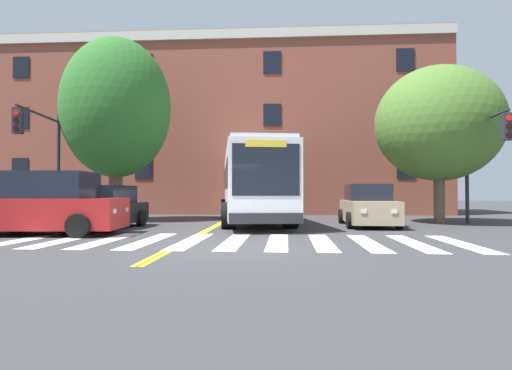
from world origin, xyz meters
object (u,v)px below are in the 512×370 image
street_tree_curbside_small (116,108)px  car_red_cross_street (44,205)px  car_white_behind_bus (252,197)px  city_bus (252,183)px  traffic_light_far_corner (43,144)px  street_tree_curbside_large (439,124)px  car_black_near_lane (106,209)px  car_tan_far_lane (368,207)px  traffic_light_near_corner (483,147)px

street_tree_curbside_small → car_red_cross_street: bearing=-86.9°
car_white_behind_bus → city_bus: bearing=-85.8°
traffic_light_far_corner → street_tree_curbside_large: 17.88m
traffic_light_far_corner → street_tree_curbside_small: street_tree_curbside_small is taller
car_black_near_lane → car_red_cross_street: bearing=-114.3°
city_bus → street_tree_curbside_large: size_ratio=1.68×
street_tree_curbside_small → car_black_near_lane: bearing=-71.7°
city_bus → street_tree_curbside_large: (8.68, -0.43, 2.73)m
city_bus → car_black_near_lane: bearing=-143.6°
city_bus → street_tree_curbside_small: (-6.89, 0.25, 3.81)m
city_bus → car_white_behind_bus: (-0.78, 10.45, -0.75)m
car_red_cross_street → street_tree_curbside_small: size_ratio=0.57×
car_tan_far_lane → street_tree_curbside_small: bearing=168.6°
car_white_behind_bus → street_tree_curbside_large: (9.45, -10.88, 3.48)m
car_red_cross_street → street_tree_curbside_large: size_ratio=0.72×
car_white_behind_bus → car_red_cross_street: car_white_behind_bus is taller
car_white_behind_bus → street_tree_curbside_small: 12.74m
traffic_light_near_corner → street_tree_curbside_small: size_ratio=0.54×
car_white_behind_bus → traffic_light_near_corner: 16.61m
city_bus → street_tree_curbside_small: bearing=178.0°
city_bus → car_red_cross_street: bearing=-135.7°
car_black_near_lane → car_white_behind_bus: size_ratio=0.88×
car_red_cross_street → traffic_light_near_corner: bearing=14.4°
car_black_near_lane → car_tan_far_lane: bearing=10.0°
car_tan_far_lane → street_tree_curbside_small: size_ratio=0.48×
car_white_behind_bus → traffic_light_near_corner: traffic_light_near_corner is taller
car_black_near_lane → traffic_light_near_corner: (15.27, 1.87, 2.53)m
city_bus → traffic_light_far_corner: (-9.06, -2.44, 1.67)m
car_red_cross_street → traffic_light_far_corner: size_ratio=1.01×
traffic_light_far_corner → car_red_cross_street: bearing=-57.3°
traffic_light_far_corner → traffic_light_near_corner: bearing=0.8°
car_black_near_lane → car_red_cross_street: car_red_cross_street is taller
traffic_light_far_corner → car_white_behind_bus: bearing=57.3°
car_white_behind_bus → traffic_light_near_corner: size_ratio=1.01×
car_black_near_lane → car_tan_far_lane: car_tan_far_lane is taller
car_black_near_lane → traffic_light_near_corner: 15.59m
street_tree_curbside_small → street_tree_curbside_large: bearing=-2.5°
car_black_near_lane → traffic_light_far_corner: (-3.58, 1.59, 2.76)m
city_bus → car_black_near_lane: 6.89m
car_black_near_lane → car_white_behind_bus: bearing=72.0°
street_tree_curbside_large → street_tree_curbside_small: 15.62m
car_black_near_lane → street_tree_curbside_large: bearing=14.3°
car_white_behind_bus → car_red_cross_street: size_ratio=0.96×
car_white_behind_bus → street_tree_curbside_small: bearing=-120.9°
car_red_cross_street → car_black_near_lane: bearing=65.7°
street_tree_curbside_large → car_tan_far_lane: bearing=-154.3°
car_white_behind_bus → street_tree_curbside_large: street_tree_curbside_large is taller
car_black_near_lane → car_tan_far_lane: 10.69m
car_tan_far_lane → car_red_cross_street: size_ratio=0.84×
car_black_near_lane → traffic_light_near_corner: traffic_light_near_corner is taller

